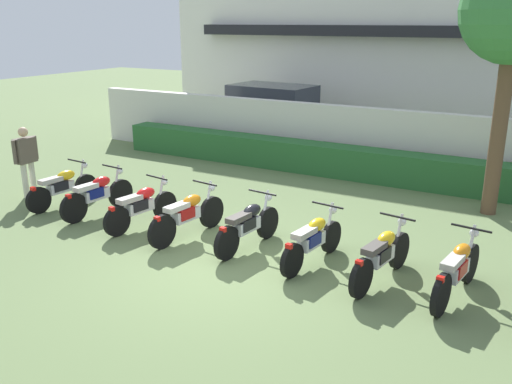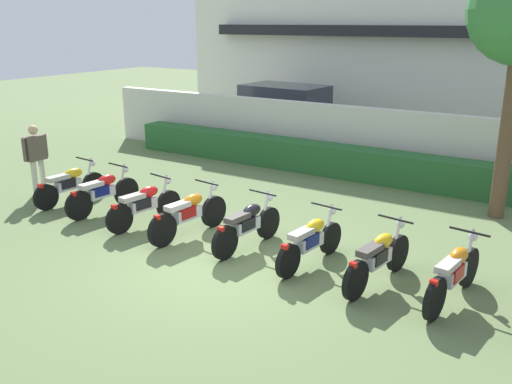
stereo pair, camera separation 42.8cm
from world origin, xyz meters
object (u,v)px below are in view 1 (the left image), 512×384
motorcycle_in_row_1 (97,194)px  motorcycle_in_row_5 (312,240)px  parked_car (276,114)px  motorcycle_in_row_6 (381,255)px  motorcycle_in_row_2 (141,206)px  motorcycle_in_row_3 (187,215)px  motorcycle_in_row_7 (457,269)px  motorcycle_in_row_0 (62,187)px  motorcycle_in_row_4 (248,225)px  inspector_person (26,156)px

motorcycle_in_row_1 → motorcycle_in_row_5: motorcycle_in_row_1 is taller
parked_car → motorcycle_in_row_6: parked_car is taller
motorcycle_in_row_2 → motorcycle_in_row_3: bearing=-80.2°
motorcycle_in_row_1 → motorcycle_in_row_7: 7.27m
motorcycle_in_row_0 → motorcycle_in_row_4: size_ratio=0.99×
inspector_person → motorcycle_in_row_6: bearing=-1.9°
motorcycle_in_row_1 → motorcycle_in_row_6: size_ratio=0.97×
motorcycle_in_row_2 → motorcycle_in_row_4: bearing=-78.3°
motorcycle_in_row_6 → motorcycle_in_row_2: bearing=98.8°
motorcycle_in_row_2 → motorcycle_in_row_5: 3.66m
inspector_person → parked_car: bearing=75.1°
motorcycle_in_row_3 → inspector_person: size_ratio=1.20×
motorcycle_in_row_4 → motorcycle_in_row_7: 3.61m
motorcycle_in_row_1 → motorcycle_in_row_7: (7.27, -0.08, 0.00)m
motorcycle_in_row_5 → motorcycle_in_row_6: (1.20, -0.08, 0.01)m
motorcycle_in_row_0 → motorcycle_in_row_6: (7.26, -0.17, 0.01)m
motorcycle_in_row_7 → parked_car: bearing=48.9°
motorcycle_in_row_4 → inspector_person: 6.02m
motorcycle_in_row_0 → motorcycle_in_row_1: motorcycle_in_row_1 is taller
motorcycle_in_row_1 → motorcycle_in_row_4: (3.67, 0.00, -0.01)m
motorcycle_in_row_0 → motorcycle_in_row_6: size_ratio=0.94×
motorcycle_in_row_7 → motorcycle_in_row_4: bearing=96.4°
parked_car → motorcycle_in_row_1: parked_car is taller
motorcycle_in_row_2 → motorcycle_in_row_5: size_ratio=0.98×
parked_car → motorcycle_in_row_7: parked_car is taller
parked_car → motorcycle_in_row_6: 10.60m
motorcycle_in_row_1 → motorcycle_in_row_6: (6.15, -0.12, -0.00)m
motorcycle_in_row_1 → inspector_person: bearing=91.6°
parked_car → motorcycle_in_row_5: 9.86m
inspector_person → motorcycle_in_row_1: bearing=-4.0°
motorcycle_in_row_0 → motorcycle_in_row_6: bearing=-86.4°
motorcycle_in_row_0 → motorcycle_in_row_7: 8.38m
motorcycle_in_row_2 → motorcycle_in_row_4: motorcycle_in_row_4 is taller
motorcycle_in_row_4 → motorcycle_in_row_2: bearing=99.0°
motorcycle_in_row_2 → motorcycle_in_row_3: 1.12m
motorcycle_in_row_1 → motorcycle_in_row_2: (1.29, -0.11, -0.01)m
motorcycle_in_row_1 → motorcycle_in_row_5: 4.95m
motorcycle_in_row_2 → inspector_person: inspector_person is taller
motorcycle_in_row_6 → inspector_person: 8.50m
parked_car → motorcycle_in_row_3: (2.55, -8.49, -0.48)m
motorcycle_in_row_3 → motorcycle_in_row_4: 1.26m
motorcycle_in_row_5 → motorcycle_in_row_2: bearing=98.5°
motorcycle_in_row_2 → motorcycle_in_row_6: (4.86, -0.01, 0.01)m
motorcycle_in_row_6 → motorcycle_in_row_4: bearing=96.1°
motorcycle_in_row_3 → parked_car: bearing=24.1°
motorcycle_in_row_5 → motorcycle_in_row_6: bearing=-86.3°
motorcycle_in_row_2 → motorcycle_in_row_5: bearing=-80.0°
motorcycle_in_row_3 → inspector_person: 4.77m
motorcycle_in_row_0 → motorcycle_in_row_1: (1.11, -0.05, 0.01)m
motorcycle_in_row_5 → motorcycle_in_row_3: bearing=98.6°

